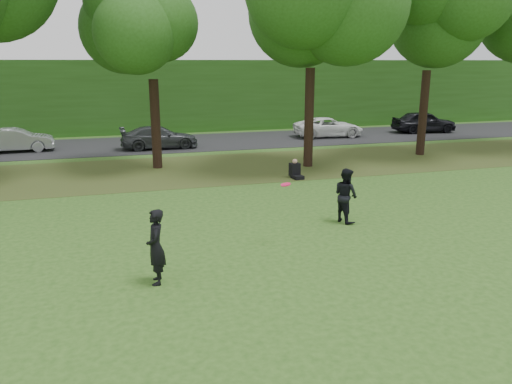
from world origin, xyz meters
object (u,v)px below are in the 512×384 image
frisbee (286,184)px  seated_person (295,171)px  player_left (156,247)px  player_right (346,195)px

frisbee → seated_person: size_ratio=0.46×
player_left → player_right: size_ratio=1.02×
player_right → frisbee: bearing=104.2°
player_left → seated_person: size_ratio=2.10×
player_right → player_left: bearing=100.9°
player_left → frisbee: frisbee is taller
player_right → frisbee: frisbee is taller
player_right → frisbee: (-2.48, -1.37, 0.84)m
player_right → frisbee: size_ratio=4.49×
player_left → seated_person: 11.30m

